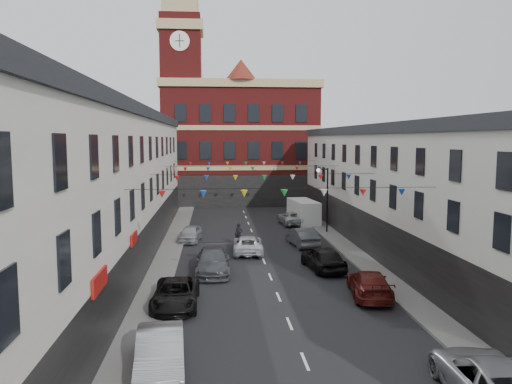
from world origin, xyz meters
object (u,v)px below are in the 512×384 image
object	(u,v)px
street_lamp	(325,191)
car_left_e	(190,234)
car_right_c	(369,284)
car_left_d	(213,261)
white_van	(303,212)
pedestrian	(239,234)
car_right_f	(292,218)
car_right_d	(323,258)
car_right_b	(489,379)
car_right_e	(302,237)
car_left_c	(176,294)
moving_car	(248,245)
car_left_b	(160,354)

from	to	relation	value
street_lamp	car_left_e	size ratio (longest dim) A/B	1.51
car_left_e	car_right_c	world-z (taller)	car_right_c
car_left_d	white_van	size ratio (longest dim) A/B	0.98
car_left_d	white_van	xyz separation A→B (m)	(9.20, 18.21, 0.43)
pedestrian	car_right_f	bearing A→B (deg)	80.23
car_left_d	car_right_d	size ratio (longest dim) A/B	1.11
car_right_b	car_right_e	size ratio (longest dim) A/B	1.22
car_right_e	white_van	size ratio (longest dim) A/B	0.84
car_left_c	car_right_b	size ratio (longest dim) A/B	0.89
street_lamp	white_van	distance (m)	6.16
car_left_c	moving_car	xyz separation A→B (m)	(4.53, 11.83, -0.02)
car_right_e	pedestrian	world-z (taller)	pedestrian
street_lamp	car_left_b	bearing A→B (deg)	-114.36
car_right_e	pedestrian	bearing A→B (deg)	-14.85
car_left_b	car_right_b	size ratio (longest dim) A/B	0.88
car_right_d	pedestrian	size ratio (longest dim) A/B	2.65
street_lamp	white_van	world-z (taller)	street_lamp
car_right_d	pedestrian	xyz separation A→B (m)	(-5.17, 8.13, 0.09)
car_right_f	moving_car	size ratio (longest dim) A/B	1.01
car_right_e	car_left_d	bearing A→B (deg)	39.15
street_lamp	moving_car	size ratio (longest dim) A/B	1.25
car_left_c	pedestrian	bearing A→B (deg)	75.35
car_left_e	car_right_e	world-z (taller)	car_right_e
car_right_c	moving_car	bearing A→B (deg)	-53.72
car_left_b	pedestrian	distance (m)	22.46
street_lamp	car_left_d	bearing A→B (deg)	-128.49
car_left_d	pedestrian	size ratio (longest dim) A/B	2.95
car_right_e	white_van	distance (m)	10.84
car_right_d	car_right_f	xyz separation A→B (m)	(0.65, 17.62, -0.14)
car_left_e	car_right_f	size ratio (longest dim) A/B	0.82
street_lamp	car_right_b	world-z (taller)	street_lamp
car_left_b	car_left_d	world-z (taller)	car_left_b
car_left_d	pedestrian	xyz separation A→B (m)	(2.09, 8.25, 0.13)
car_left_e	car_right_e	bearing A→B (deg)	-7.94
car_left_b	moving_car	distance (m)	19.80
car_left_d	car_left_e	bearing A→B (deg)	100.90
car_right_b	car_left_d	bearing A→B (deg)	-57.12
car_right_b	car_right_f	size ratio (longest dim) A/B	1.16
car_left_b	car_right_c	world-z (taller)	car_left_b
car_right_d	car_right_f	size ratio (longest dim) A/B	0.99
car_left_d	car_right_b	xyz separation A→B (m)	(9.10, -16.65, 0.00)
car_right_e	car_right_f	xyz separation A→B (m)	(0.71, 10.17, -0.08)
car_left_e	car_right_c	distance (m)	18.89
car_left_e	moving_car	xyz separation A→B (m)	(4.53, -4.68, -0.01)
car_left_b	white_van	distance (m)	33.93
car_left_c	car_right_e	xyz separation A→B (m)	(9.10, 13.98, 0.06)
car_left_c	car_right_c	bearing A→B (deg)	4.92
car_left_d	pedestrian	distance (m)	8.51
car_right_d	moving_car	size ratio (longest dim) A/B	1.00
street_lamp	car_left_e	distance (m)	12.76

